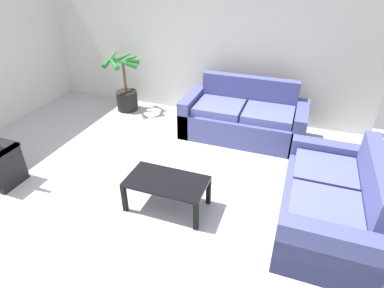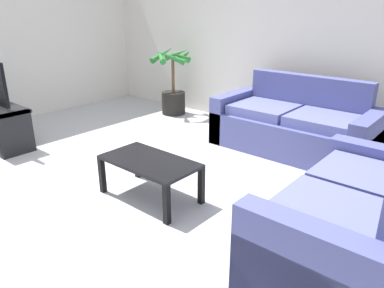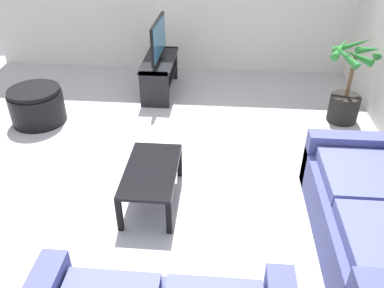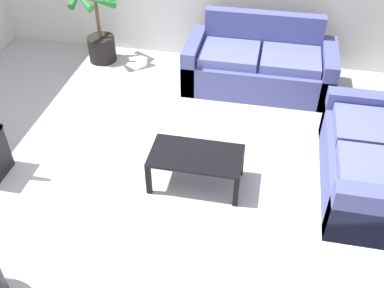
{
  "view_description": "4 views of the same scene",
  "coord_description": "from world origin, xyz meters",
  "px_view_note": "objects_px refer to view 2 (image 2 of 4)",
  "views": [
    {
      "loc": [
        1.78,
        -2.31,
        2.56
      ],
      "look_at": [
        0.65,
        0.79,
        0.6
      ],
      "focal_mm": 29.51,
      "sensor_mm": 36.0,
      "label": 1
    },
    {
      "loc": [
        2.85,
        -1.84,
        1.71
      ],
      "look_at": [
        0.68,
        0.71,
        0.45
      ],
      "focal_mm": 34.33,
      "sensor_mm": 36.0,
      "label": 2
    },
    {
      "loc": [
        3.58,
        0.92,
        2.66
      ],
      "look_at": [
        0.44,
        0.66,
        0.63
      ],
      "focal_mm": 37.19,
      "sensor_mm": 36.0,
      "label": 3
    },
    {
      "loc": [
        1.14,
        -2.97,
        3.24
      ],
      "look_at": [
        0.47,
        0.37,
        0.43
      ],
      "focal_mm": 41.56,
      "sensor_mm": 36.0,
      "label": 4
    }
  ],
  "objects_px": {
    "couch_main": "(294,127)",
    "couch_loveseat": "(355,221)",
    "potted_palm": "(173,88)",
    "coffee_table": "(150,165)"
  },
  "relations": [
    {
      "from": "coffee_table",
      "to": "potted_palm",
      "type": "xyz_separation_m",
      "value": [
        -1.85,
        2.28,
        0.1
      ]
    },
    {
      "from": "couch_loveseat",
      "to": "potted_palm",
      "type": "bearing_deg",
      "value": 151.42
    },
    {
      "from": "couch_loveseat",
      "to": "potted_palm",
      "type": "height_order",
      "value": "potted_palm"
    },
    {
      "from": "couch_main",
      "to": "couch_loveseat",
      "type": "xyz_separation_m",
      "value": [
        1.29,
        -1.69,
        -0.0
      ]
    },
    {
      "from": "couch_loveseat",
      "to": "potted_palm",
      "type": "distance_m",
      "value": 4.09
    },
    {
      "from": "couch_loveseat",
      "to": "coffee_table",
      "type": "bearing_deg",
      "value": -169.42
    },
    {
      "from": "couch_main",
      "to": "coffee_table",
      "type": "height_order",
      "value": "couch_main"
    },
    {
      "from": "couch_loveseat",
      "to": "coffee_table",
      "type": "xyz_separation_m",
      "value": [
        -1.75,
        -0.33,
        0.03
      ]
    },
    {
      "from": "couch_loveseat",
      "to": "potted_palm",
      "type": "xyz_separation_m",
      "value": [
        -3.59,
        1.96,
        0.13
      ]
    },
    {
      "from": "potted_palm",
      "to": "coffee_table",
      "type": "bearing_deg",
      "value": -51.03
    }
  ]
}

